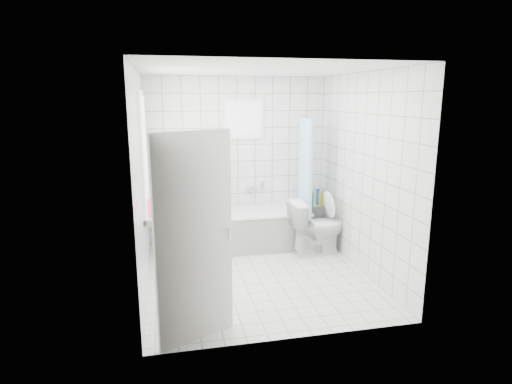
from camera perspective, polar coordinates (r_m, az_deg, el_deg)
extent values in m
plane|color=white|center=(5.68, 0.31, -11.19)|extent=(3.00, 3.00, 0.00)
plane|color=white|center=(5.21, 0.34, 16.02)|extent=(3.00, 3.00, 0.00)
cube|color=white|center=(6.74, -2.45, 4.12)|extent=(2.80, 0.02, 2.60)
cube|color=white|center=(3.87, 5.14, -2.20)|extent=(2.80, 0.02, 2.60)
cube|color=white|center=(5.17, -14.99, 1.15)|extent=(0.02, 3.00, 2.60)
cube|color=white|center=(5.75, 14.08, 2.31)|extent=(0.02, 3.00, 2.60)
cube|color=white|center=(5.42, -14.56, 4.89)|extent=(0.01, 0.90, 1.40)
cube|color=white|center=(6.65, -1.57, 9.65)|extent=(0.50, 0.01, 0.50)
cube|color=white|center=(5.56, -13.68, -2.66)|extent=(0.18, 1.02, 0.08)
cube|color=silver|center=(3.99, -8.19, -6.35)|extent=(0.74, 0.39, 2.00)
cube|color=white|center=(6.63, -0.92, -5.11)|extent=(1.79, 0.75, 0.55)
cube|color=white|center=(6.55, -0.92, -2.69)|extent=(1.81, 0.77, 0.03)
cube|color=white|center=(6.34, -9.47, -1.64)|extent=(0.15, 0.85, 1.50)
cube|color=white|center=(7.16, 7.64, -3.88)|extent=(0.40, 0.24, 0.55)
imported|color=white|center=(6.40, 8.11, -4.62)|extent=(0.83, 0.51, 0.82)
cylinder|color=silver|center=(6.52, 6.49, 9.96)|extent=(0.02, 0.80, 0.02)
cube|color=silver|center=(6.82, -0.66, 0.39)|extent=(0.18, 0.06, 0.06)
imported|color=pink|center=(5.20, -13.75, -1.62)|extent=(0.14, 0.14, 0.29)
imported|color=#E171E3|center=(5.84, -13.58, -0.64)|extent=(0.11, 0.11, 0.18)
imported|color=#2EBCD1|center=(5.38, -13.68, -1.72)|extent=(0.09, 0.09, 0.18)
imported|color=silver|center=(5.64, -13.66, -0.37)|extent=(0.13, 0.13, 0.32)
cylinder|color=yellow|center=(7.00, 8.58, -0.93)|extent=(0.06, 0.06, 0.24)
cylinder|color=green|center=(6.96, 7.42, -1.00)|extent=(0.06, 0.06, 0.24)
cylinder|color=blue|center=(7.11, 8.25, -0.63)|extent=(0.06, 0.06, 0.26)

